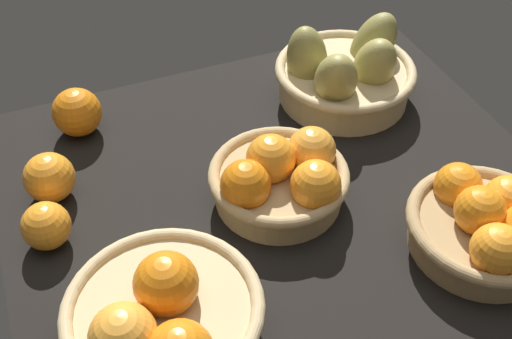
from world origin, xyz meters
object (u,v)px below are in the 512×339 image
object	(u,v)px
basket_center	(281,177)
basket_far_right	(162,319)
loose_orange_back_gap	(77,112)
loose_orange_side_gap	(49,178)
basket_near_left_pears	(345,73)
basket_far_left	(487,224)
loose_orange_front_gap	(46,226)

from	to	relation	value
basket_center	basket_far_right	distance (cm)	28.78
loose_orange_back_gap	loose_orange_side_gap	xyz separation A→B (cm)	(6.77, 13.89, -0.26)
basket_near_left_pears	basket_far_left	bearing A→B (deg)	92.55
basket_far_right	loose_orange_back_gap	world-z (taller)	basket_far_right
basket_center	loose_orange_back_gap	size ratio (longest dim) A/B	2.57
basket_far_left	basket_center	distance (cm)	29.77
basket_near_left_pears	loose_orange_back_gap	bearing A→B (deg)	-9.88
basket_near_left_pears	basket_far_right	distance (cm)	57.42
loose_orange_side_gap	basket_far_left	bearing A→B (deg)	149.09
loose_orange_back_gap	basket_center	bearing A→B (deg)	132.54
basket_far_left	basket_center	world-z (taller)	basket_center
basket_far_left	basket_center	bearing A→B (deg)	-40.03
loose_orange_front_gap	basket_far_left	bearing A→B (deg)	157.40
basket_center	loose_orange_side_gap	bearing A→B (deg)	-23.15
loose_orange_side_gap	loose_orange_front_gap	bearing A→B (deg)	78.02
basket_far_left	basket_far_right	bearing A→B (deg)	-2.68
basket_far_left	loose_orange_back_gap	xyz separation A→B (cm)	(48.15, -46.77, -0.28)
basket_center	basket_near_left_pears	xyz separation A→B (cm)	(-21.07, -19.54, 0.56)
basket_far_left	basket_far_right	size ratio (longest dim) A/B	0.89
basket_near_left_pears	loose_orange_side_gap	bearing A→B (deg)	6.22
basket_near_left_pears	loose_orange_front_gap	distance (cm)	57.18
basket_far_left	basket_near_left_pears	bearing A→B (deg)	-87.45
basket_far_left	basket_near_left_pears	distance (cm)	38.73
basket_center	basket_far_left	bearing A→B (deg)	139.97
basket_far_left	basket_center	size ratio (longest dim) A/B	1.04
basket_far_right	loose_orange_side_gap	xyz separation A→B (cm)	(8.90, -30.73, -0.69)
loose_orange_front_gap	loose_orange_side_gap	world-z (taller)	loose_orange_side_gap
loose_orange_back_gap	loose_orange_side_gap	distance (cm)	15.45
basket_far_left	loose_orange_back_gap	size ratio (longest dim) A/B	2.68
loose_orange_back_gap	loose_orange_front_gap	bearing A→B (deg)	69.29
basket_center	loose_orange_front_gap	distance (cm)	34.40
basket_far_right	loose_orange_front_gap	xyz separation A→B (cm)	(10.86, -21.52, -1.08)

